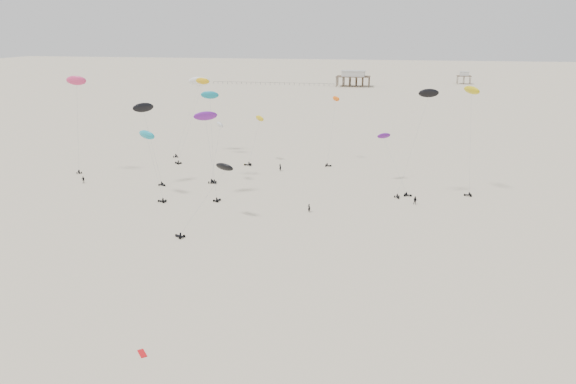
% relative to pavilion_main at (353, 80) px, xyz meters
% --- Properties ---
extents(ground_plane, '(900.00, 900.00, 0.00)m').
position_rel_pavilion_main_xyz_m(ground_plane, '(10.00, -150.00, -4.22)').
color(ground_plane, beige).
extents(pavilion_main, '(21.00, 13.00, 9.80)m').
position_rel_pavilion_main_xyz_m(pavilion_main, '(0.00, 0.00, 0.00)').
color(pavilion_main, brown).
rests_on(pavilion_main, ground).
extents(pavilion_small, '(9.00, 7.00, 8.00)m').
position_rel_pavilion_main_xyz_m(pavilion_small, '(70.00, 30.00, -0.74)').
color(pavilion_small, brown).
rests_on(pavilion_small, ground).
extents(pier_fence, '(80.20, 0.20, 1.50)m').
position_rel_pavilion_main_xyz_m(pier_fence, '(-52.00, -0.00, -3.45)').
color(pier_fence, black).
rests_on(pier_fence, ground).
extents(rig_0, '(4.42, 5.15, 14.79)m').
position_rel_pavilion_main_xyz_m(rig_0, '(-13.00, -233.43, 4.56)').
color(rig_0, black).
rests_on(rig_0, ground).
extents(rig_1, '(8.30, 15.14, 15.91)m').
position_rel_pavilion_main_xyz_m(rig_1, '(-4.32, -261.30, 3.75)').
color(rig_1, black).
rests_on(rig_1, ground).
extents(rig_2, '(5.50, 7.25, 21.57)m').
position_rel_pavilion_main_xyz_m(rig_2, '(-15.13, -230.67, 12.38)').
color(rig_2, black).
rests_on(rig_2, ground).
extents(rig_3, '(8.54, 6.68, 23.64)m').
position_rel_pavilion_main_xyz_m(rig_3, '(34.38, -235.08, 14.59)').
color(rig_3, black).
rests_on(rig_3, ground).
extents(rig_4, '(3.19, 10.84, 18.40)m').
position_rel_pavilion_main_xyz_m(rig_4, '(11.76, -207.16, 7.05)').
color(rig_4, black).
rests_on(rig_4, ground).
extents(rig_5, '(5.52, 3.84, 24.73)m').
position_rel_pavilion_main_xyz_m(rig_5, '(-49.87, -230.96, 16.26)').
color(rig_5, black).
rests_on(rig_5, ground).
extents(rig_6, '(7.28, 14.56, 23.69)m').
position_rel_pavilion_main_xyz_m(rig_6, '(-26.65, -208.48, 12.47)').
color(rig_6, black).
rests_on(rig_6, ground).
extents(rig_7, '(8.98, 14.91, 17.01)m').
position_rel_pavilion_main_xyz_m(rig_7, '(27.79, -227.91, 3.74)').
color(rig_7, black).
rests_on(rig_7, ground).
extents(rig_8, '(4.71, 9.61, 13.19)m').
position_rel_pavilion_main_xyz_m(rig_8, '(-8.96, -211.46, 3.90)').
color(rig_8, black).
rests_on(rig_8, ground).
extents(rig_9, '(8.42, 7.59, 15.05)m').
position_rel_pavilion_main_xyz_m(rig_9, '(-23.57, -247.57, 7.29)').
color(rig_9, black).
rests_on(rig_9, ground).
extents(rig_10, '(7.53, 5.00, 19.49)m').
position_rel_pavilion_main_xyz_m(rig_10, '(-28.33, -238.24, 11.50)').
color(rig_10, black).
rests_on(rig_10, ground).
extents(rig_11, '(8.98, 11.78, 23.00)m').
position_rel_pavilion_main_xyz_m(rig_11, '(-28.92, -201.90, 14.74)').
color(rig_11, black).
rests_on(rig_11, ground).
extents(rig_12, '(7.40, 8.27, 19.02)m').
position_rel_pavilion_main_xyz_m(rig_12, '(-11.26, -244.62, 11.23)').
color(rig_12, black).
rests_on(rig_12, ground).
extents(rig_13, '(4.58, 7.59, 24.08)m').
position_rel_pavilion_main_xyz_m(rig_13, '(44.72, -230.43, 15.44)').
color(rig_13, black).
rests_on(rig_13, ground).
extents(spectator_0, '(0.88, 0.81, 2.01)m').
position_rel_pavilion_main_xyz_m(spectator_0, '(12.40, -252.04, -4.22)').
color(spectator_0, black).
rests_on(spectator_0, ground).
extents(spectator_1, '(1.05, 0.64, 2.08)m').
position_rel_pavilion_main_xyz_m(spectator_1, '(33.66, -242.66, -4.22)').
color(spectator_1, black).
rests_on(spectator_1, ground).
extents(spectator_2, '(1.27, 0.84, 1.98)m').
position_rel_pavilion_main_xyz_m(spectator_2, '(-44.43, -240.87, -4.22)').
color(spectator_2, black).
rests_on(spectator_2, ground).
extents(spectator_3, '(0.99, 0.91, 2.24)m').
position_rel_pavilion_main_xyz_m(spectator_3, '(-0.36, -220.00, -4.22)').
color(spectator_3, black).
rests_on(spectator_3, ground).
extents(grounded_kite_b, '(1.70, 1.82, 0.07)m').
position_rel_pavilion_main_xyz_m(grounded_kite_b, '(1.66, -306.62, -4.22)').
color(grounded_kite_b, red).
rests_on(grounded_kite_b, ground).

